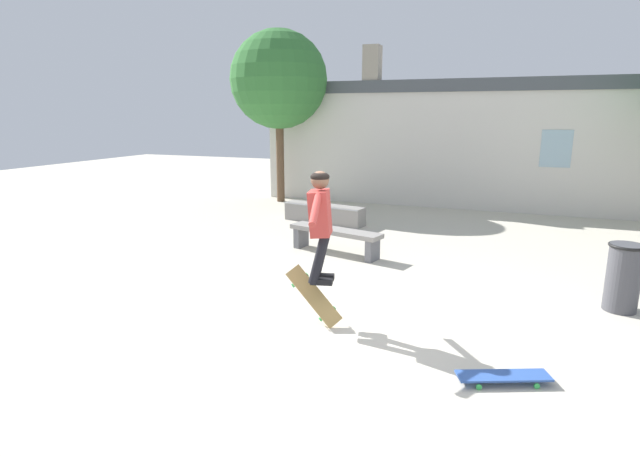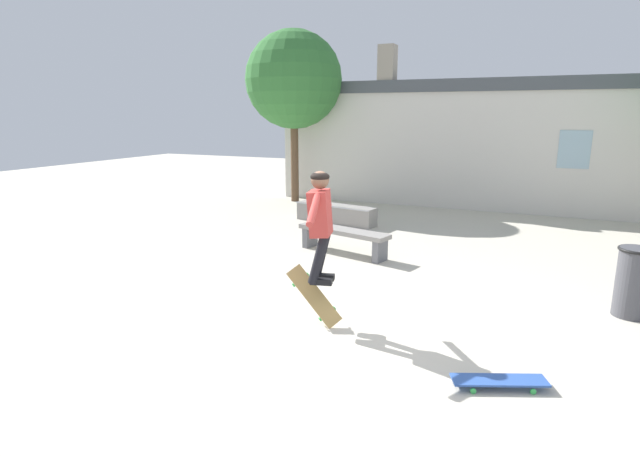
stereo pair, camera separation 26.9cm
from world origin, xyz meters
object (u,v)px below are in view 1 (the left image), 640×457
skater (320,217)px  skateboard_resting (503,376)px  tree_left (279,80)px  skateboard_flipping (314,296)px  park_bench (335,235)px  trash_bin (623,276)px  skate_ledge (324,214)px

skater → skateboard_resting: (2.12, -0.64, -1.25)m
tree_left → skateboard_resting: size_ratio=5.31×
skateboard_flipping → skater: bearing=3.5°
park_bench → skater: skater is taller
park_bench → skateboard_flipping: skateboard_flipping is taller
park_bench → skateboard_flipping: 3.09m
tree_left → skateboard_resting: bearing=-52.5°
tree_left → trash_bin: size_ratio=5.35×
park_bench → skateboard_flipping: size_ratio=2.52×
trash_bin → skateboard_resting: 2.83m
skater → skate_ledge: bearing=97.0°
park_bench → skate_ledge: 2.64m
park_bench → skate_ledge: size_ratio=0.91×
skateboard_flipping → skateboard_resting: skateboard_flipping is taller
skate_ledge → trash_bin: size_ratio=2.28×
skateboard_resting → skate_ledge: bearing=101.3°
tree_left → skate_ledge: bearing=-45.5°
skate_ledge → skater: skater is taller
skate_ledge → trash_bin: 6.54m
tree_left → skate_ledge: 4.47m
skater → skateboard_resting: bearing=-30.3°
skateboard_resting → trash_bin: bearing=38.1°
trash_bin → skater: (-3.47, -1.81, 0.85)m
trash_bin → skateboard_flipping: size_ratio=1.21×
tree_left → trash_bin: (7.68, -5.81, -2.92)m
park_bench → tree_left: bearing=140.6°
park_bench → skate_ledge: bearing=130.1°
tree_left → skater: 8.95m
trash_bin → skater: 4.00m
tree_left → skate_ledge: (2.21, -2.25, -3.17)m
trash_bin → skateboard_flipping: 3.99m
tree_left → trash_bin: bearing=-37.1°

